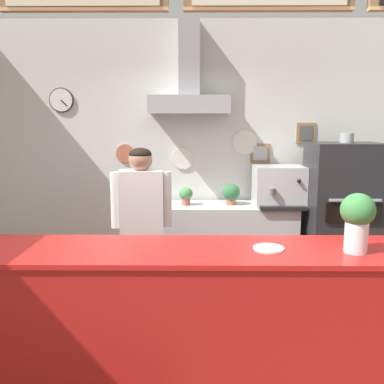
% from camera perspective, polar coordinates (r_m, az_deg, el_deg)
% --- Properties ---
extents(back_wall_assembly, '(4.98, 2.49, 3.02)m').
position_cam_1_polar(back_wall_assembly, '(4.79, -0.91, 7.14)').
color(back_wall_assembly, gray).
rests_on(back_wall_assembly, ground_plane).
extents(service_counter, '(4.08, 0.60, 1.08)m').
position_cam_1_polar(service_counter, '(2.67, -2.21, -19.08)').
color(service_counter, '#B21916').
rests_on(service_counter, ground_plane).
extents(back_prep_counter, '(1.55, 0.57, 0.90)m').
position_cam_1_polar(back_prep_counter, '(4.74, 4.86, -7.24)').
color(back_prep_counter, '#B7BABF').
rests_on(back_prep_counter, ground_plane).
extents(pizza_oven, '(0.74, 0.65, 1.72)m').
position_cam_1_polar(pizza_oven, '(4.66, 20.41, -3.42)').
color(pizza_oven, '#232326').
rests_on(pizza_oven, ground_plane).
extents(shop_worker, '(0.54, 0.26, 1.61)m').
position_cam_1_polar(shop_worker, '(3.68, -7.09, -5.18)').
color(shop_worker, '#232328').
rests_on(shop_worker, ground_plane).
extents(espresso_machine, '(0.55, 0.52, 0.45)m').
position_cam_1_polar(espresso_machine, '(4.64, 12.16, 0.82)').
color(espresso_machine, silver).
rests_on(espresso_machine, back_prep_counter).
extents(potted_basil, '(0.21, 0.21, 0.24)m').
position_cam_1_polar(potted_basil, '(4.62, 5.55, -0.14)').
color(potted_basil, '#9E563D').
rests_on(potted_basil, back_prep_counter).
extents(potted_thyme, '(0.16, 0.16, 0.20)m').
position_cam_1_polar(potted_thyme, '(4.57, -0.87, -0.40)').
color(potted_thyme, '#9E563D').
rests_on(potted_thyme, back_prep_counter).
extents(condiment_plate, '(0.18, 0.18, 0.01)m').
position_cam_1_polar(condiment_plate, '(2.47, 10.79, -7.83)').
color(condiment_plate, white).
rests_on(condiment_plate, service_counter).
extents(basil_vase, '(0.20, 0.20, 0.35)m').
position_cam_1_polar(basil_vase, '(2.52, 22.31, -3.73)').
color(basil_vase, silver).
rests_on(basil_vase, service_counter).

